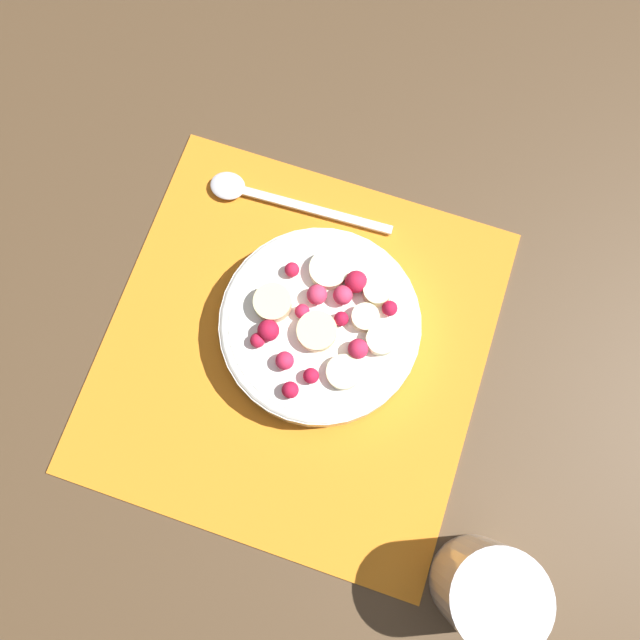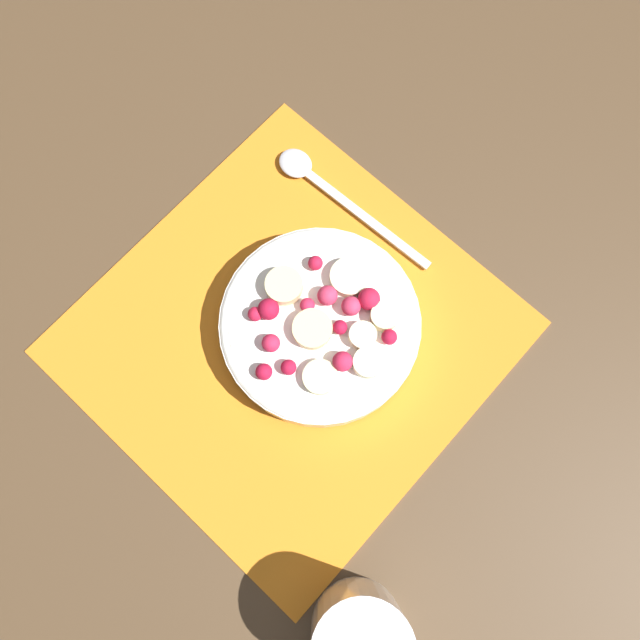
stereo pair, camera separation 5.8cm
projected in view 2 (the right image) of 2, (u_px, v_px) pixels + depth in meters
name	position (u px, v px, depth m)	size (l,w,h in m)	color
ground_plane	(290.00, 337.00, 0.63)	(3.00, 3.00, 0.00)	#4C3823
placemat	(289.00, 337.00, 0.63)	(0.37, 0.38, 0.01)	orange
fruit_bowl	(321.00, 325.00, 0.60)	(0.19, 0.19, 0.06)	silver
spoon	(322.00, 184.00, 0.66)	(0.20, 0.03, 0.01)	silver
drinking_glass	(360.00, 638.00, 0.52)	(0.08, 0.08, 0.10)	white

